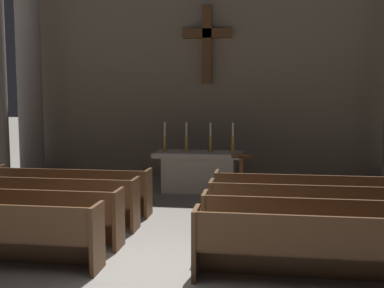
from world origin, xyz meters
The scene contains 16 objects.
ground_plane centered at (0.00, 0.00, 0.00)m, with size 80.00×80.00×0.00m, color gray.
pew_left_row_2 centered at (-2.28, 0.96, 0.48)m, with size 3.26×0.50×0.95m.
pew_left_row_3 centered at (-2.28, 1.97, 0.48)m, with size 3.26×0.50×0.95m.
pew_left_row_4 centered at (-2.28, 2.97, 0.48)m, with size 3.26×0.50×0.95m.
pew_right_row_1 centered at (2.28, -0.04, 0.48)m, with size 3.26×0.50×0.95m.
pew_right_row_2 centered at (2.28, 0.96, 0.48)m, with size 3.26×0.50×0.95m.
pew_right_row_3 centered at (2.28, 1.97, 0.48)m, with size 3.26×0.50×0.95m.
pew_right_row_4 centered at (2.28, 2.97, 0.48)m, with size 3.26×0.50×0.95m.
column_left_fourth centered at (-5.01, 6.71, 2.95)m, with size 1.03×1.03×6.06m.
altar centered at (0.00, 5.50, 0.53)m, with size 2.20×0.90×1.01m.
candlestick_outer_left centered at (-0.85, 5.50, 1.24)m, with size 0.16×0.16×0.72m.
candlestick_inner_left centered at (-0.30, 5.50, 1.24)m, with size 0.16×0.16×0.72m.
candlestick_inner_right centered at (0.30, 5.50, 1.24)m, with size 0.16×0.16×0.72m.
candlestick_outer_right centered at (0.85, 5.50, 1.24)m, with size 0.16×0.16×0.72m.
apse_with_cross centered at (0.00, 7.67, 3.47)m, with size 11.13×0.51×6.92m.
lectern centered at (1.11, 4.30, 0.55)m, with size 0.44×0.36×1.15m.
Camera 1 is at (1.50, -6.11, 2.45)m, focal length 44.43 mm.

